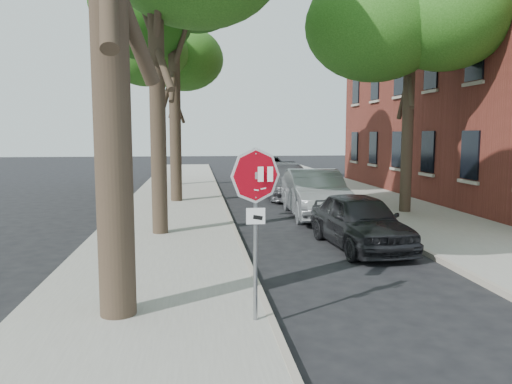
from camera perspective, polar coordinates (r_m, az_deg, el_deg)
ground at (r=7.96m, az=5.11°, el=-14.91°), size 120.00×120.00×0.00m
sidewalk_left at (r=19.48m, az=-9.57°, el=-1.91°), size 4.00×55.00×0.12m
sidewalk_right at (r=20.87m, az=14.44°, el=-1.46°), size 4.00×55.00×0.12m
curb_left at (r=19.48m, az=-3.53°, el=-1.81°), size 0.12×55.00×0.13m
curb_right at (r=20.22m, az=9.02°, el=-1.57°), size 0.12×55.00×0.13m
stop_sign at (r=7.33m, az=-0.05°, el=-0.99°), size 0.76×0.34×2.61m
tree_mid_b at (r=21.98m, az=-9.51°, el=19.90°), size 5.88×5.46×10.36m
tree_far at (r=28.70m, az=-9.45°, el=15.14°), size 5.29×4.91×9.33m
tree_right at (r=19.40m, az=17.16°, el=19.13°), size 5.29×4.91×9.33m
car_a at (r=13.10m, az=11.77°, el=-3.24°), size 1.94×4.25×1.41m
car_b at (r=17.75m, az=6.73°, el=-0.17°), size 1.97×5.12×1.67m
car_c at (r=23.16m, az=3.50°, el=1.34°), size 2.29×5.48×1.58m
car_d at (r=29.34m, az=1.16°, el=2.52°), size 3.32×6.15×1.64m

